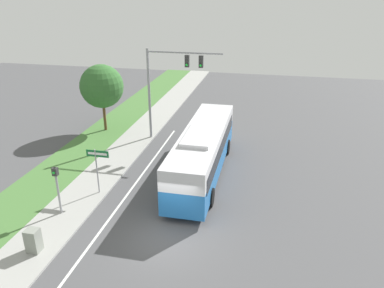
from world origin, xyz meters
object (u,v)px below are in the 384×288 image
at_px(signal_gantry, 169,78).
at_px(pedestrian_signal, 57,183).
at_px(utility_cabinet, 33,240).
at_px(bus, 203,149).
at_px(street_sign, 97,163).

distance_m(signal_gantry, pedestrian_signal, 12.77).
bearing_deg(signal_gantry, utility_cabinet, -99.34).
bearing_deg(signal_gantry, pedestrian_signal, -103.98).
bearing_deg(bus, signal_gantry, 124.38).
bearing_deg(street_sign, bus, 34.64).
bearing_deg(pedestrian_signal, signal_gantry, 76.02).
bearing_deg(bus, pedestrian_signal, -136.37).
bearing_deg(street_sign, utility_cabinet, -96.46).
relative_size(signal_gantry, street_sign, 2.50).
bearing_deg(utility_cabinet, bus, 56.96).
height_order(pedestrian_signal, utility_cabinet, pedestrian_signal).
xyz_separation_m(signal_gantry, pedestrian_signal, (-2.98, -11.98, -3.24)).
height_order(street_sign, utility_cabinet, street_sign).
distance_m(signal_gantry, street_sign, 10.10).
xyz_separation_m(pedestrian_signal, utility_cabinet, (0.49, -3.21, -1.27)).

